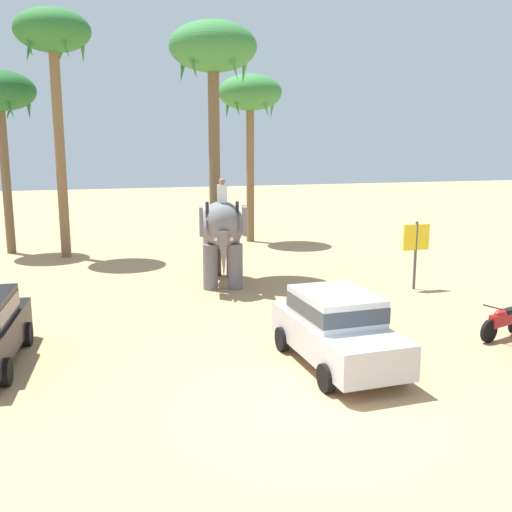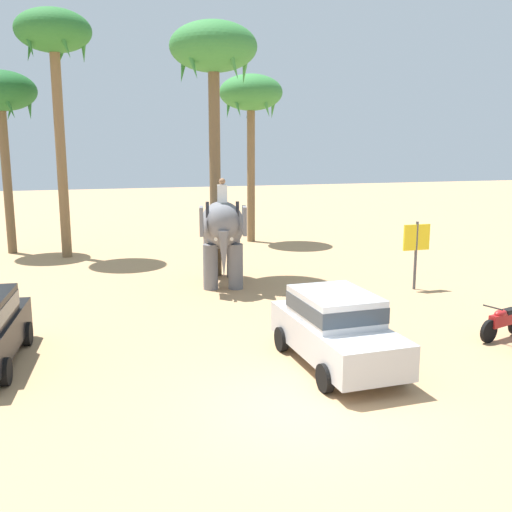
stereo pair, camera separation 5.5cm
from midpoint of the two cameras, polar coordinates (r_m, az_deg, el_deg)
ground_plane at (r=11.54m, az=4.92°, el=-14.76°), size 120.00×120.00×0.00m
car_sedan_foreground at (r=13.41m, az=7.80°, el=-6.84°), size 1.91×4.12×1.70m
elephant_with_mahout at (r=20.76m, az=-3.44°, el=2.55°), size 2.32×4.01×3.88m
motorcycle_far_in_row at (r=16.51m, az=23.12°, el=-5.92°), size 1.75×0.72×0.94m
palm_tree_behind_elephant at (r=22.29m, az=-4.33°, el=19.07°), size 3.20×3.20×9.41m
palm_tree_near_hut at (r=27.54m, az=-19.44°, el=19.34°), size 3.20×3.20×10.67m
palm_tree_left_of_road at (r=30.23m, az=-0.64°, el=15.35°), size 3.20×3.20×8.51m
signboard_yellow at (r=20.82m, az=15.44°, el=1.36°), size 1.00×0.10×2.40m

